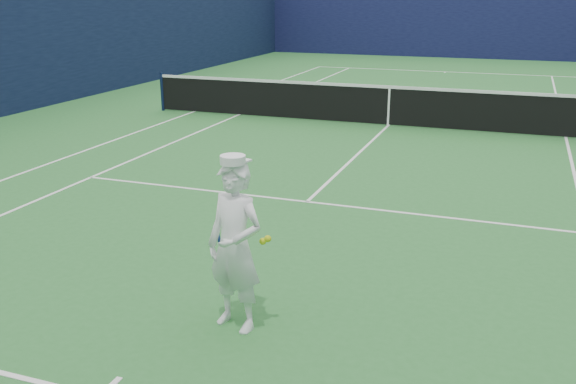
% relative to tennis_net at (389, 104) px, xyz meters
% --- Properties ---
extents(ground, '(80.00, 80.00, 0.00)m').
position_rel_tennis_net_xyz_m(ground, '(0.00, 0.00, -0.55)').
color(ground, '#296C2E').
rests_on(ground, ground).
extents(court_markings, '(11.03, 23.83, 0.01)m').
position_rel_tennis_net_xyz_m(court_markings, '(0.00, 0.00, -0.55)').
color(court_markings, white).
rests_on(court_markings, ground).
extents(windscreen_fence, '(20.12, 36.12, 4.00)m').
position_rel_tennis_net_xyz_m(windscreen_fence, '(0.00, 0.00, 1.45)').
color(windscreen_fence, '#10133B').
rests_on(windscreen_fence, ground).
extents(tennis_net, '(12.88, 0.09, 1.07)m').
position_rel_tennis_net_xyz_m(tennis_net, '(0.00, 0.00, 0.00)').
color(tennis_net, '#141E4C').
rests_on(tennis_net, ground).
extents(tennis_player, '(0.74, 0.62, 1.77)m').
position_rel_tennis_net_xyz_m(tennis_player, '(0.58, -10.40, 0.31)').
color(tennis_player, white).
rests_on(tennis_player, ground).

